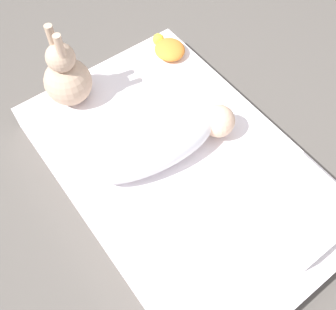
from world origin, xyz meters
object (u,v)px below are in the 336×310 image
Objects in this scene: pillow at (299,206)px; bunny_plush at (67,77)px; swaddled_baby at (163,145)px; turtle_plush at (168,48)px.

bunny_plush reaches higher than pillow.
swaddled_baby is 1.78× the size of pillow.
swaddled_baby reaches higher than pillow.
pillow is at bearing -53.93° from swaddled_baby.
pillow is at bearing -158.25° from bunny_plush.
turtle_plush is (0.45, -0.37, -0.06)m from swaddled_baby.
swaddled_baby is 3.19× the size of turtle_plush.
bunny_plush is 1.92× the size of turtle_plush.
bunny_plush reaches higher than swaddled_baby.
swaddled_baby is 0.51m from bunny_plush.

